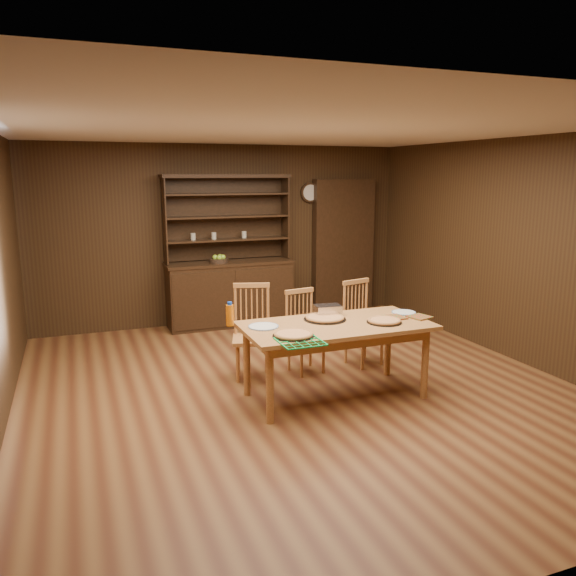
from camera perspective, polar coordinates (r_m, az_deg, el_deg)
name	(u,v)px	position (r m, az deg, el deg)	size (l,w,h in m)	color
floor	(302,390)	(5.86, 1.39, -10.33)	(6.00, 6.00, 0.00)	brown
room_shell	(302,237)	(5.47, 1.47, 5.18)	(6.00, 6.00, 6.00)	silver
china_hutch	(230,285)	(8.21, -5.95, 0.33)	(1.84, 0.52, 2.17)	#311D10
doorway	(343,247)	(8.94, 5.60, 4.21)	(1.00, 0.18, 2.10)	#311D10
wall_clock	(310,193)	(8.69, 2.25, 9.67)	(0.30, 0.05, 0.30)	#311D10
dining_table	(336,332)	(5.51, 4.89, -4.48)	(1.83, 0.92, 0.75)	#C37A43
chair_left	(252,328)	(6.13, -3.68, -4.05)	(0.52, 0.50, 1.02)	#C18742
chair_center	(303,328)	(6.29, 1.55, -4.12)	(0.43, 0.42, 0.92)	#C18742
chair_right	(360,320)	(6.59, 7.35, -3.21)	(0.48, 0.47, 0.98)	#C18742
pizza_left	(293,334)	(5.05, 0.55, -4.74)	(0.38, 0.38, 0.04)	black
pizza_right	(384,321)	(5.59, 9.75, -3.31)	(0.34, 0.34, 0.04)	black
pizza_center	(325,318)	(5.63, 3.77, -3.06)	(0.42, 0.42, 0.04)	black
cooling_rack	(300,341)	(4.89, 1.25, -5.42)	(0.36, 0.36, 0.02)	green
plate_left	(263,327)	(5.35, -2.51, -3.93)	(0.29, 0.29, 0.02)	white
plate_right	(404,312)	(6.00, 11.67, -2.45)	(0.25, 0.25, 0.02)	white
foil_dish	(328,310)	(5.81, 4.05, -2.25)	(0.26, 0.19, 0.10)	white
juice_bottle	(230,315)	(5.41, -5.92, -2.71)	(0.08, 0.08, 0.23)	orange
pot_holder_a	(419,317)	(5.85, 13.21, -2.88)	(0.20, 0.20, 0.02)	red
pot_holder_b	(394,317)	(5.78, 10.72, -2.95)	(0.21, 0.21, 0.02)	red
fruit_bowl	(219,260)	(8.04, -7.05, 2.87)	(0.27, 0.27, 0.12)	black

